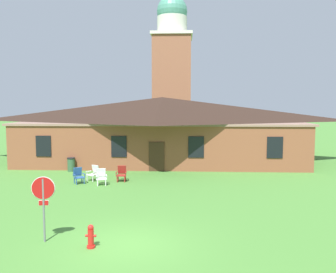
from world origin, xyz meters
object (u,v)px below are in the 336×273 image
lawn_chair_left_end (101,176)px  lawn_chair_middle (122,173)px  trash_bin (71,164)px  fire_hydrant (91,237)px  stop_sign (43,196)px  lawn_chair_near_door (94,173)px  lawn_chair_by_porch (78,175)px

lawn_chair_left_end → lawn_chair_middle: 1.46m
lawn_chair_left_end → trash_bin: trash_bin is taller
lawn_chair_left_end → fire_hydrant: (1.84, -9.19, -0.12)m
stop_sign → lawn_chair_near_door: (-0.84, 9.88, -1.11)m
lawn_chair_middle → trash_bin: (-4.16, 3.03, -0.00)m
lawn_chair_by_porch → lawn_chair_left_end: (1.46, -0.30, 0.00)m
lawn_chair_by_porch → lawn_chair_middle: (2.48, 0.75, 0.00)m
lawn_chair_middle → trash_bin: 5.15m
stop_sign → lawn_chair_by_porch: stop_sign is taller
lawn_chair_left_end → fire_hydrant: 9.37m
stop_sign → lawn_chair_by_porch: size_ratio=2.40×
lawn_chair_left_end → trash_bin: size_ratio=0.98×
trash_bin → stop_sign: bearing=-75.9°
stop_sign → lawn_chair_left_end: 8.81m
trash_bin → lawn_chair_left_end: bearing=-52.4°
stop_sign → trash_bin: 13.27m
lawn_chair_near_door → lawn_chair_middle: same height
lawn_chair_by_porch → lawn_chair_middle: size_ratio=1.00×
lawn_chair_near_door → lawn_chair_left_end: bearing=-56.6°
lawn_chair_near_door → lawn_chair_left_end: 1.36m
lawn_chair_by_porch → stop_sign: bearing=-80.3°
lawn_chair_by_porch → lawn_chair_left_end: size_ratio=1.00×
lawn_chair_by_porch → fire_hydrant: bearing=-70.8°
trash_bin → lawn_chair_by_porch: bearing=-66.1°
fire_hydrant → stop_sign: bearing=165.6°
lawn_chair_left_end → fire_hydrant: size_ratio=1.21×
lawn_chair_left_end → stop_sign: bearing=-89.4°
lawn_chair_near_door → lawn_chair_left_end: same height
lawn_chair_by_porch → trash_bin: size_ratio=0.98×
lawn_chair_left_end → lawn_chair_middle: bearing=45.9°
lawn_chair_by_porch → fire_hydrant: lawn_chair_by_porch is taller
stop_sign → lawn_chair_middle: (0.93, 9.79, -1.11)m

